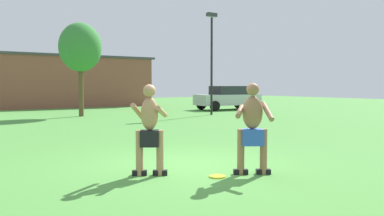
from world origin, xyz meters
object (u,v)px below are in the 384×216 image
(player_near, at_px, (252,126))
(car_silver_mid_lot, at_px, (228,97))
(player_in_black, at_px, (150,128))
(lamp_post, at_px, (212,52))
(frisbee, at_px, (217,176))
(tree_right_field, at_px, (80,48))

(player_near, height_order, car_silver_mid_lot, player_near)
(player_in_black, bearing_deg, car_silver_mid_lot, 48.30)
(lamp_post, bearing_deg, frisbee, -124.71)
(player_near, xyz_separation_m, frisbee, (-0.66, 0.16, -0.86))
(frisbee, distance_m, tree_right_field, 15.36)
(player_near, relative_size, player_in_black, 1.01)
(frisbee, distance_m, lamp_post, 15.04)
(lamp_post, bearing_deg, player_near, -122.20)
(frisbee, distance_m, car_silver_mid_lot, 19.38)
(player_near, distance_m, lamp_post, 14.65)
(player_near, bearing_deg, lamp_post, 57.80)
(player_near, distance_m, frisbee, 1.09)
(lamp_post, height_order, tree_right_field, lamp_post)
(player_near, relative_size, frisbee, 5.73)
(lamp_post, xyz_separation_m, tree_right_field, (-6.38, 2.77, 0.15))
(player_in_black, bearing_deg, frisbee, -39.17)
(tree_right_field, bearing_deg, frisbee, -97.54)
(frisbee, height_order, car_silver_mid_lot, car_silver_mid_lot)
(player_near, relative_size, lamp_post, 0.30)
(player_in_black, xyz_separation_m, frisbee, (0.94, -0.76, -0.83))
(car_silver_mid_lot, distance_m, tree_right_field, 10.37)
(car_silver_mid_lot, bearing_deg, frisbee, -128.12)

